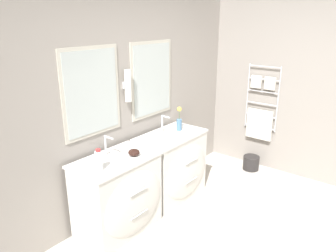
# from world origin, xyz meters

# --- Properties ---
(wall_back) EXTENTS (5.90, 0.16, 2.60)m
(wall_back) POSITION_xyz_m (0.00, 1.83, 1.31)
(wall_back) COLOR gray
(wall_back) RESTS_ON ground_plane
(wall_right) EXTENTS (0.13, 3.71, 2.60)m
(wall_right) POSITION_xyz_m (2.18, 0.82, 1.29)
(wall_right) COLOR gray
(wall_right) RESTS_ON ground_plane
(vanity_left) EXTENTS (0.89, 0.58, 0.84)m
(vanity_left) POSITION_xyz_m (-0.35, 1.47, 0.42)
(vanity_left) COLOR silver
(vanity_left) RESTS_ON ground_plane
(vanity_right) EXTENTS (0.89, 0.58, 0.84)m
(vanity_right) POSITION_xyz_m (0.57, 1.47, 0.42)
(vanity_right) COLOR silver
(vanity_right) RESTS_ON ground_plane
(faucet_left) EXTENTS (0.17, 0.13, 0.22)m
(faucet_left) POSITION_xyz_m (-0.35, 1.62, 0.94)
(faucet_left) COLOR silver
(faucet_left) RESTS_ON vanity_left
(faucet_right) EXTENTS (0.17, 0.13, 0.22)m
(faucet_right) POSITION_xyz_m (0.57, 1.62, 0.94)
(faucet_right) COLOR silver
(faucet_right) RESTS_ON vanity_right
(toiletry_bottle) EXTENTS (0.07, 0.07, 0.22)m
(toiletry_bottle) POSITION_xyz_m (-0.63, 1.42, 0.94)
(toiletry_bottle) COLOR silver
(toiletry_bottle) RESTS_ON vanity_left
(amenity_bowl) EXTENTS (0.12, 0.12, 0.07)m
(amenity_bowl) POSITION_xyz_m (-0.18, 1.40, 0.87)
(amenity_bowl) COLOR black
(amenity_bowl) RESTS_ON vanity_left
(flower_vase) EXTENTS (0.07, 0.07, 0.31)m
(flower_vase) POSITION_xyz_m (0.75, 1.51, 0.96)
(flower_vase) COLOR teal
(flower_vase) RESTS_ON vanity_right
(soap_dish) EXTENTS (0.08, 0.06, 0.04)m
(soap_dish) POSITION_xyz_m (0.37, 1.40, 0.85)
(soap_dish) COLOR white
(soap_dish) RESTS_ON vanity_right
(waste_bin) EXTENTS (0.24, 0.24, 0.21)m
(waste_bin) POSITION_xyz_m (1.92, 1.01, 0.11)
(waste_bin) COLOR #282626
(waste_bin) RESTS_ON ground_plane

